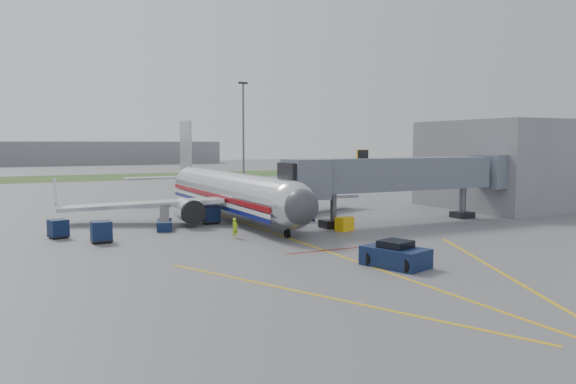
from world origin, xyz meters
name	(u,v)px	position (x,y,z in m)	size (l,w,h in m)	color
ground	(299,242)	(0.00, 0.00, 0.00)	(400.00, 400.00, 0.00)	#565659
grass_strip	(113,177)	(0.00, 90.00, 0.01)	(300.00, 25.00, 0.01)	#2D4C1E
apron_markings	(351,260)	(0.00, -7.40, 0.00)	(21.52, 50.00, 0.01)	gold
airliner	(230,191)	(0.00, 15.25, 2.65)	(32.10, 35.67, 10.25)	silver
jet_bridge	(397,175)	(12.86, 5.00, 4.47)	(25.30, 4.00, 6.90)	slate
terminal	(492,165)	(30.00, 10.00, 5.00)	(10.00, 16.00, 10.00)	slate
light_mast_right	(243,128)	(25.00, 75.00, 10.78)	(2.00, 0.44, 20.40)	#595B60
distant_terminal	(45,153)	(-10.00, 170.00, 4.00)	(120.00, 14.00, 8.00)	slate
pushback_tug	(395,256)	(1.35, -10.25, 0.67)	(3.44, 4.37, 1.59)	#0C1336
baggage_cart_a	(101,232)	(-13.57, 6.17, 0.82)	(1.51, 1.51, 1.61)	#0C1336
baggage_cart_b	(58,229)	(-16.34, 9.75, 0.75)	(1.69, 1.69, 1.47)	#0C1336
baggage_cart_c	(211,215)	(-3.00, 12.21, 0.83)	(1.59, 1.59, 1.64)	#0C1336
belt_loader	(165,224)	(-7.76, 10.39, 0.47)	(2.01, 3.98, 1.88)	#0C1336
ground_power_cart	(345,224)	(5.93, 3.00, 0.58)	(1.70, 1.39, 1.17)	#EDB30D
ramp_worker	(235,228)	(-3.80, 3.61, 0.80)	(0.58, 0.38, 1.60)	#A8E41A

